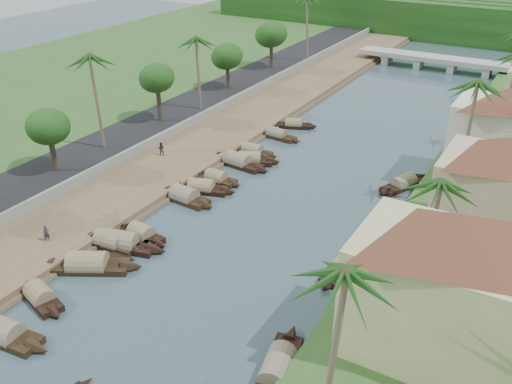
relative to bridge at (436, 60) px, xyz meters
The scene contains 40 objects.
ground 72.02m from the bridge, 90.00° to the right, with size 220.00×220.00×0.00m, color #394D56.
left_bank 54.42m from the bridge, 107.10° to the right, with size 10.00×180.00×0.80m, color brown.
right_bank 55.37m from the bridge, 69.93° to the right, with size 16.00×180.00×1.20m, color #2D5421.
road 57.49m from the bridge, 115.23° to the right, with size 8.00×180.00×1.40m, color black.
retaining_wall 55.79m from the bridge, 111.23° to the right, with size 0.40×180.00×1.10m, color slate.
far_left_fill 72.84m from the bridge, 134.44° to the right, with size 45.00×220.00×1.35m, color #2D5421.
treeline 28.09m from the bridge, 90.00° to the left, with size 120.00×14.00×8.00m.
bridge is the anchor object (origin of this frame).
building_near 76.54m from the bridge, 75.61° to the right, with size 14.85×14.85×10.20m.
building_mid 61.51m from the bridge, 70.98° to the right, with size 14.11×14.11×9.70m.
sampan_0 87.21m from the bridge, 95.42° to the right, with size 8.88×2.49×2.29m.
sampan_1 83.09m from the bridge, 96.31° to the right, with size 6.86×3.51×2.03m.
sampan_2 78.19m from the bridge, 96.63° to the right, with size 9.19×6.22×2.45m.
sampan_3 74.22m from the bridge, 96.90° to the right, with size 9.00×3.79×2.35m.
sampan_4 74.73m from the bridge, 97.59° to the right, with size 7.44×2.17×2.11m.
sampan_5 72.14m from the bridge, 96.63° to the right, with size 6.52×2.44×2.06m.
sampan_6 64.39m from the bridge, 98.32° to the right, with size 7.78×2.47×2.28m.
sampan_7 61.84m from the bridge, 98.35° to the right, with size 7.83×3.76×2.07m.
sampan_8 59.19m from the bridge, 98.59° to the right, with size 6.32×1.74×2.00m.
sampan_9 54.32m from the bridge, 99.77° to the right, with size 9.23×2.76×2.29m.
sampan_10 50.82m from the bridge, 100.52° to the right, with size 6.93×1.76×1.95m.
sampan_11 53.06m from the bridge, 98.89° to the right, with size 7.39×4.59×2.14m.
sampan_12 44.72m from the bridge, 101.92° to the right, with size 7.53×2.21×1.82m.
sampan_13 40.34m from the bridge, 102.90° to the right, with size 6.57×3.71×1.85m.
sampan_14 80.87m from the bridge, 82.73° to the right, with size 3.59×9.49×2.25m.
sampan_15 67.82m from the bridge, 81.89° to the right, with size 2.24×8.08×2.15m.
sampan_16 50.39m from the bridge, 79.48° to the right, with size 4.43×8.05×2.00m.
canoe_1 75.79m from the bridge, 96.55° to the right, with size 4.56×1.82×0.73m.
canoe_2 51.41m from the bridge, 102.32° to the right, with size 5.56×1.16×0.80m.
palm_0 85.59m from the bridge, 79.83° to the right, with size 3.20×3.20×12.46m.
palm_1 69.60m from the bridge, 76.62° to the right, with size 3.20×3.20×10.27m.
palm_2 54.29m from the bridge, 73.63° to the right, with size 3.20×3.20×13.18m.
palm_5 65.12m from the bridge, 111.91° to the right, with size 3.20×3.20×12.40m.
palm_6 48.78m from the bridge, 117.34° to the right, with size 3.20×3.20×11.34m.
tree_2 71.36m from the bridge, 109.70° to the right, with size 4.51×4.51×6.87m.
tree_3 54.83m from the bridge, 116.09° to the right, with size 4.42×4.42×7.58m.
tree_4 40.43m from the bridge, 126.68° to the right, with size 4.55×4.55×6.80m.
tree_5 30.58m from the bridge, 142.82° to the right, with size 5.10×5.10×7.79m.
person_near 78.35m from the bridge, 100.58° to the right, with size 0.55×0.36×1.51m, color #292B31.
person_far 59.66m from the bridge, 107.10° to the right, with size 0.78×0.61×1.61m, color #2D2620.
Camera 1 is at (22.79, -32.81, 27.61)m, focal length 40.00 mm.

